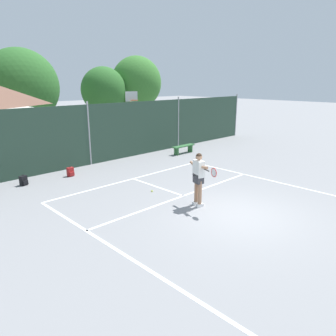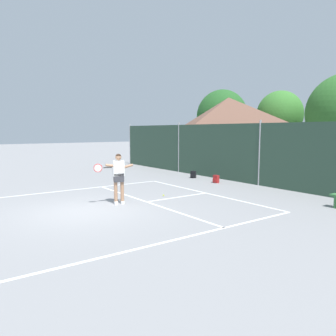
{
  "view_description": "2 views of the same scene",
  "coord_description": "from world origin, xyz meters",
  "px_view_note": "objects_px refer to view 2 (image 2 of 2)",
  "views": [
    {
      "loc": [
        -8.22,
        -5.13,
        4.17
      ],
      "look_at": [
        -0.35,
        2.93,
        1.07
      ],
      "focal_mm": 33.86,
      "sensor_mm": 36.0,
      "label": 1
    },
    {
      "loc": [
        10.39,
        -3.95,
        2.7
      ],
      "look_at": [
        -0.64,
        3.94,
        1.14
      ],
      "focal_mm": 34.99,
      "sensor_mm": 36.0,
      "label": 2
    }
  ],
  "objects_px": {
    "tennis_ball": "(164,195)",
    "backpack_red": "(216,179)",
    "backpack_black": "(193,175)",
    "tennis_player": "(118,174)"
  },
  "relations": [
    {
      "from": "tennis_ball",
      "to": "backpack_red",
      "type": "distance_m",
      "value": 4.35
    },
    {
      "from": "tennis_ball",
      "to": "backpack_black",
      "type": "relative_size",
      "value": 0.14
    },
    {
      "from": "backpack_red",
      "to": "tennis_player",
      "type": "bearing_deg",
      "value": -77.12
    },
    {
      "from": "backpack_black",
      "to": "backpack_red",
      "type": "height_order",
      "value": "same"
    },
    {
      "from": "tennis_player",
      "to": "backpack_black",
      "type": "xyz_separation_m",
      "value": [
        -3.46,
        6.49,
        -0.92
      ]
    },
    {
      "from": "tennis_player",
      "to": "backpack_black",
      "type": "bearing_deg",
      "value": 118.09
    },
    {
      "from": "backpack_red",
      "to": "tennis_ball",
      "type": "bearing_deg",
      "value": -73.51
    },
    {
      "from": "tennis_ball",
      "to": "backpack_black",
      "type": "bearing_deg",
      "value": 126.92
    },
    {
      "from": "tennis_player",
      "to": "tennis_ball",
      "type": "bearing_deg",
      "value": 95.65
    },
    {
      "from": "tennis_ball",
      "to": "backpack_red",
      "type": "relative_size",
      "value": 0.14
    }
  ]
}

